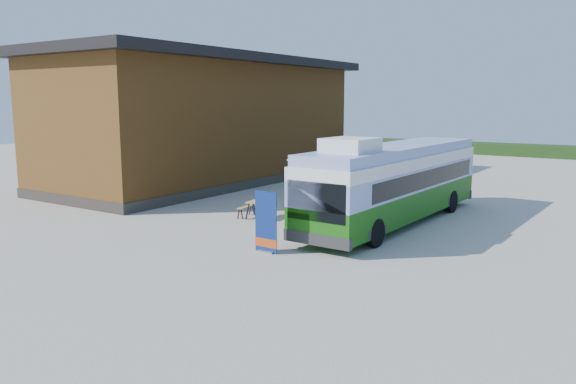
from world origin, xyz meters
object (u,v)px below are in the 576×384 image
Objects in this scene: bus at (395,181)px; person_b at (330,181)px; banner at (266,228)px; person_a at (313,183)px; picnic_table at (257,205)px; slurry_tanker at (353,152)px.

bus reaches higher than person_b.
bus is at bearing 77.63° from banner.
picnic_table is at bearing -140.90° from person_a.
banner is 10.22m from person_a.
banner reaches higher than person_a.
picnic_table is at bearing -59.76° from slurry_tanker.
person_a is 1.06× the size of person_b.
picnic_table is 0.86× the size of person_a.
bus is 5.89× the size of banner.
person_b is (-5.29, 4.07, -0.94)m from bus.
person_b is at bearing 18.89° from person_a.
bus is 8.16× the size of picnic_table.
slurry_tanker reaches higher than person_a.
bus is at bearing -41.33° from slurry_tanker.
bus is at bearing 16.17° from picnic_table.
bus is 7.44× the size of person_b.
bus is at bearing 76.86° from person_b.
person_a reaches higher than picnic_table.
person_b is at bearing 110.79° from banner.
person_b is at bearing 83.20° from picnic_table.
person_b is 11.64m from slurry_tanker.
bus is 17.70m from slurry_tanker.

